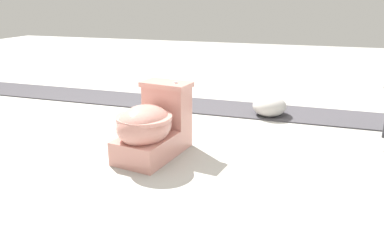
# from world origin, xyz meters

# --- Properties ---
(ground_plane) EXTENTS (14.00, 14.00, 0.00)m
(ground_plane) POSITION_xyz_m (0.00, 0.00, 0.00)
(ground_plane) COLOR #A8A59E
(gravel_strip) EXTENTS (0.56, 8.00, 0.01)m
(gravel_strip) POSITION_xyz_m (-1.17, 0.50, 0.01)
(gravel_strip) COLOR #423F44
(gravel_strip) RESTS_ON ground
(toilet) EXTENTS (0.68, 0.47, 0.52)m
(toilet) POSITION_xyz_m (0.18, 0.21, 0.22)
(toilet) COLOR tan
(toilet) RESTS_ON ground
(boulder_near) EXTENTS (0.41, 0.39, 0.20)m
(boulder_near) POSITION_xyz_m (-1.06, 0.92, 0.10)
(boulder_near) COLOR #B7B2AD
(boulder_near) RESTS_ON ground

